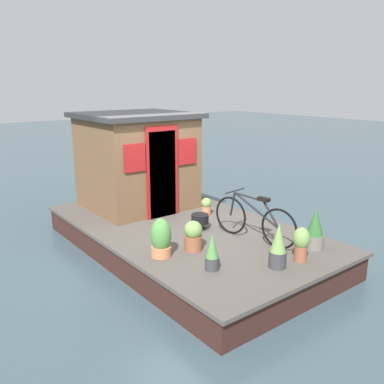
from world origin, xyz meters
TOP-DOWN VIEW (x-y plane):
  - ground_plane at (0.00, 0.00)m, footprint 60.00×60.00m
  - houseboat_deck at (0.00, 0.00)m, footprint 5.62×3.17m
  - houseboat_cabin at (1.70, 0.00)m, footprint 2.10×2.20m
  - bicycle at (-1.28, -0.47)m, footprint 1.65×0.50m
  - potted_plant_ivy at (-2.29, -0.43)m, footprint 0.25×0.25m
  - potted_plant_sage at (-2.22, 0.02)m, footprint 0.25×0.25m
  - potted_plant_fern at (-0.98, 0.58)m, footprint 0.29×0.29m
  - potted_plant_basil at (-1.71, 0.81)m, footprint 0.20×0.20m
  - potted_plant_lavender at (-0.87, 1.12)m, footprint 0.32×0.32m
  - potted_plant_thyme at (-2.10, -1.01)m, footprint 0.31×0.31m
  - potted_plant_mint at (0.31, -0.76)m, footprint 0.21×0.21m
  - charcoal_grill at (-0.29, -0.11)m, footprint 0.32×0.32m

SIDE VIEW (x-z plane):
  - ground_plane at x=0.00m, z-range 0.00..0.00m
  - houseboat_deck at x=0.00m, z-range 0.00..0.49m
  - potted_plant_mint at x=0.31m, z-range 0.49..0.84m
  - charcoal_grill at x=-0.29m, z-range 0.53..0.81m
  - potted_plant_fern at x=-0.98m, z-range 0.49..0.97m
  - potted_plant_basil at x=-1.71m, z-range 0.47..1.02m
  - potted_plant_lavender at x=-0.87m, z-range 0.47..1.07m
  - potted_plant_ivy at x=-2.29m, z-range 0.51..1.03m
  - potted_plant_thyme at x=-2.10m, z-range 0.47..1.12m
  - potted_plant_sage at x=-2.22m, z-range 0.47..1.14m
  - bicycle at x=-1.28m, z-range 0.46..1.26m
  - houseboat_cabin at x=1.70m, z-range 0.49..2.49m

